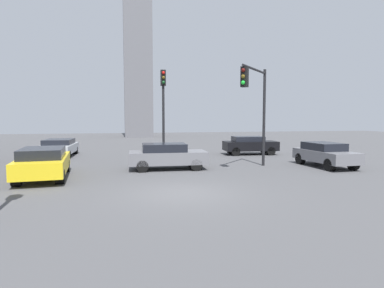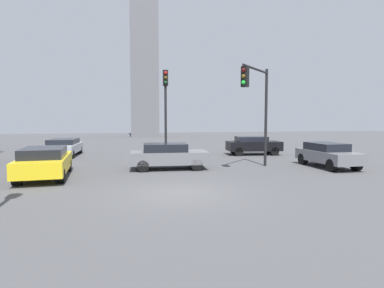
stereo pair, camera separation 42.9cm
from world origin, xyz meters
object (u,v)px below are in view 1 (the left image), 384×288
Objects in this scene: traffic_light_1 at (163,99)px; car_3 at (167,156)px; car_0 at (43,162)px; car_1 at (59,147)px; car_2 at (250,145)px; car_4 at (325,154)px; traffic_light_0 at (255,96)px.

traffic_light_1 reaches higher than car_3.
car_0 is (-6.21, -4.92, -3.27)m from traffic_light_1.
car_2 is (14.09, -1.74, 0.07)m from car_1.
traffic_light_1 is 8.02m from car_2.
car_0 is 1.22× the size of car_4.
traffic_light_1 reaches higher than car_2.
traffic_light_0 is 14.76m from car_1.
traffic_light_1 is at bearing -157.05° from car_2.
car_4 is at bearing 64.25° from traffic_light_1.
traffic_light_0 is 1.13× the size of car_0.
car_4 is (15.91, -8.53, 0.07)m from car_1.
car_1 is (-0.95, 9.03, -0.09)m from car_0.
traffic_light_1 reaches higher than car_4.
car_2 is 1.02× the size of car_4.
traffic_light_1 is (-4.45, 4.39, 0.04)m from traffic_light_0.
car_0 reaches higher than car_2.
traffic_light_1 is at bearing -92.47° from traffic_light_0.
car_4 reaches higher than car_1.
car_4 is (8.75, -4.43, -3.29)m from traffic_light_1.
car_2 is at bearing -158.01° from traffic_light_0.
car_1 is 1.16× the size of car_4.
car_0 is at bearing -50.48° from traffic_light_1.
car_4 is at bearing 63.19° from car_1.
car_0 is 9.08m from car_1.
traffic_light_0 is 5.40m from car_4.
traffic_light_1 reaches higher than traffic_light_0.
traffic_light_1 is 1.42× the size of car_2.
car_4 is at bearing -70.87° from car_2.
traffic_light_0 is 5.78m from car_3.
car_2 is 0.98× the size of car_3.
car_1 is 1.12× the size of car_3.
traffic_light_1 is at bearing -119.27° from car_4.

